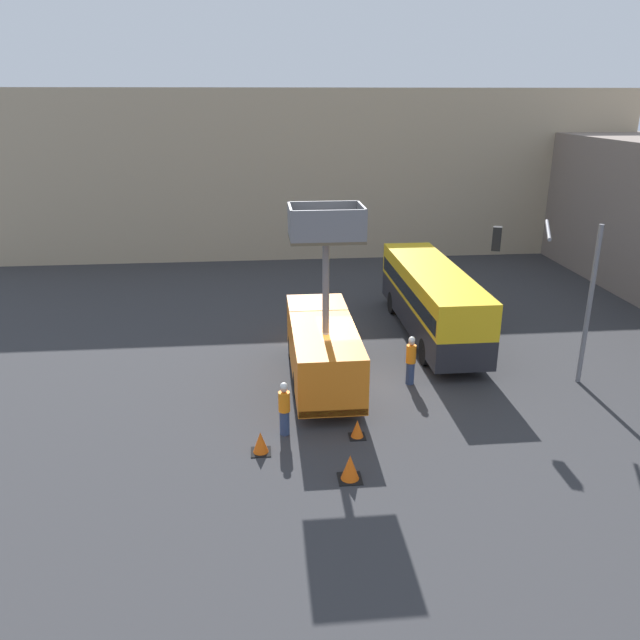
# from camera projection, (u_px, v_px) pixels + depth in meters

# --- Properties ---
(ground_plane) EXTENTS (120.00, 120.00, 0.00)m
(ground_plane) POSITION_uv_depth(u_px,v_px,m) (352.00, 387.00, 23.78)
(ground_plane) COLOR #333335
(building_backdrop_far) EXTENTS (44.00, 10.00, 10.94)m
(building_backdrop_far) POSITION_uv_depth(u_px,v_px,m) (303.00, 169.00, 45.13)
(building_backdrop_far) COLOR tan
(building_backdrop_far) RESTS_ON ground_plane
(utility_truck) EXTENTS (2.50, 7.20, 7.03)m
(utility_truck) POSITION_uv_depth(u_px,v_px,m) (323.00, 345.00, 23.58)
(utility_truck) COLOR orange
(utility_truck) RESTS_ON ground_plane
(city_bus) EXTENTS (2.44, 10.47, 3.18)m
(city_bus) POSITION_uv_depth(u_px,v_px,m) (432.00, 297.00, 28.27)
(city_bus) COLOR #232328
(city_bus) RESTS_ON ground_plane
(traffic_light_pole) EXTENTS (3.56, 3.31, 6.16)m
(traffic_light_pole) POSITION_uv_depth(u_px,v_px,m) (557.00, 275.00, 23.17)
(traffic_light_pole) COLOR slate
(traffic_light_pole) RESTS_ON ground_plane
(road_worker_near_truck) EXTENTS (0.38, 0.38, 1.86)m
(road_worker_near_truck) POSITION_uv_depth(u_px,v_px,m) (284.00, 409.00, 20.17)
(road_worker_near_truck) COLOR navy
(road_worker_near_truck) RESTS_ON ground_plane
(road_worker_directing) EXTENTS (0.38, 0.38, 1.94)m
(road_worker_directing) POSITION_uv_depth(u_px,v_px,m) (411.00, 360.00, 23.73)
(road_worker_directing) COLOR navy
(road_worker_directing) RESTS_ON ground_plane
(traffic_cone_near_truck) EXTENTS (0.62, 0.62, 0.71)m
(traffic_cone_near_truck) POSITION_uv_depth(u_px,v_px,m) (261.00, 443.00, 19.31)
(traffic_cone_near_truck) COLOR black
(traffic_cone_near_truck) RESTS_ON ground_plane
(traffic_cone_mid_road) EXTENTS (0.53, 0.53, 0.61)m
(traffic_cone_mid_road) POSITION_uv_depth(u_px,v_px,m) (357.00, 429.00, 20.20)
(traffic_cone_mid_road) COLOR black
(traffic_cone_mid_road) RESTS_ON ground_plane
(traffic_cone_far_side) EXTENTS (0.69, 0.69, 0.79)m
(traffic_cone_far_side) POSITION_uv_depth(u_px,v_px,m) (350.00, 468.00, 17.95)
(traffic_cone_far_side) COLOR black
(traffic_cone_far_side) RESTS_ON ground_plane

